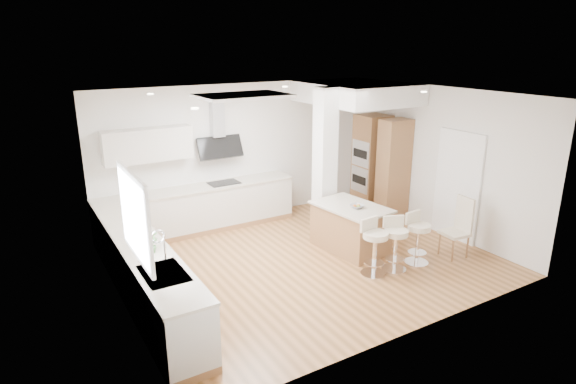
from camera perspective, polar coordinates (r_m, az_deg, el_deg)
ground at (r=8.34m, az=2.00°, el=-8.07°), size 6.00×6.00×0.00m
ceiling at (r=8.34m, az=2.00°, el=-8.07°), size 6.00×5.00×0.02m
wall_back at (r=9.96m, az=-5.77°, el=4.66°), size 6.00×0.04×2.80m
wall_left at (r=6.77m, az=-19.76°, el=-2.53°), size 0.04×5.00×2.80m
wall_right at (r=9.75m, az=17.09°, el=3.69°), size 0.04×5.00×2.80m
skylight at (r=7.71m, az=-5.30°, el=11.26°), size 4.10×2.10×0.06m
window_left at (r=5.84m, az=-17.79°, el=-2.39°), size 0.06×1.28×1.07m
doorway_right at (r=9.46m, az=19.43°, el=0.53°), size 0.05×1.00×2.10m
counter_left at (r=7.38m, az=-17.09°, el=-8.50°), size 0.63×4.50×1.35m
counter_back at (r=9.56m, az=-9.88°, el=-0.46°), size 3.62×0.63×2.50m
pillar at (r=9.17m, az=4.39°, el=3.57°), size 0.35×0.35×2.80m
soffit at (r=9.95m, az=8.08°, el=11.57°), size 1.78×2.20×0.40m
oven_column at (r=10.46m, az=10.78°, el=3.07°), size 0.63×1.21×2.10m
peninsula at (r=8.69m, az=7.41°, el=-4.16°), size 1.04×1.44×0.88m
bar_stool_a at (r=7.77m, az=10.17°, el=-6.11°), size 0.47×0.47×0.93m
bar_stool_b at (r=8.00m, az=12.59°, el=-5.70°), size 0.52×0.52×0.90m
bar_stool_c at (r=8.32m, az=15.11°, el=-4.99°), size 0.45×0.45×0.89m
dining_chair at (r=8.81m, az=19.66°, el=-3.71°), size 0.45×0.45×1.06m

